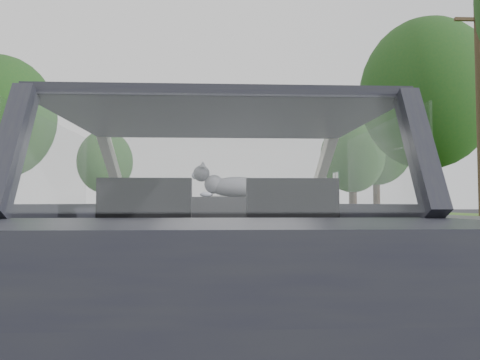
{
  "coord_description": "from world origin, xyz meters",
  "views": [
    {
      "loc": [
        -0.01,
        -2.95,
        0.95
      ],
      "look_at": [
        0.16,
        0.57,
        1.13
      ],
      "focal_mm": 35.0,
      "sensor_mm": 36.0,
      "label": 1
    }
  ],
  "objects": [
    {
      "name": "tree_5",
      "position": [
        -10.73,
        20.44,
        4.01
      ],
      "size": [
        6.82,
        6.82,
        8.03
      ],
      "primitive_type": null,
      "rotation": [
        0.0,
        0.0,
        -0.36
      ],
      "color": "#1D461B",
      "rests_on": "ground"
    },
    {
      "name": "tree_1",
      "position": [
        9.97,
        18.66,
        4.75
      ],
      "size": [
        7.23,
        7.23,
        9.51
      ],
      "primitive_type": null,
      "rotation": [
        0.0,
        0.0,
        0.17
      ],
      "color": "#1D461B",
      "rests_on": "ground"
    },
    {
      "name": "tree_3",
      "position": [
        12.44,
        33.11,
        4.38
      ],
      "size": [
        6.93,
        6.93,
        8.75
      ],
      "primitive_type": null,
      "rotation": [
        0.0,
        0.0,
        -0.23
      ],
      "color": "#1D461B",
      "rests_on": "ground"
    },
    {
      "name": "driver_seat",
      "position": [
        -0.4,
        -0.29,
        0.88
      ],
      "size": [
        0.5,
        0.72,
        0.42
      ],
      "primitive_type": "cube",
      "color": "black",
      "rests_on": "subject_car"
    },
    {
      "name": "subject_car",
      "position": [
        0.0,
        0.0,
        0.72
      ],
      "size": [
        1.8,
        4.0,
        1.45
      ],
      "primitive_type": "cube",
      "color": "black",
      "rests_on": "ground"
    },
    {
      "name": "cat",
      "position": [
        0.14,
        0.62,
        1.09
      ],
      "size": [
        0.62,
        0.23,
        0.27
      ],
      "primitive_type": "ellipsoid",
      "rotation": [
        0.0,
        0.0,
        -0.08
      ],
      "color": "gray",
      "rests_on": "dashboard"
    },
    {
      "name": "tree_2",
      "position": [
        8.37,
        25.63,
        2.99
      ],
      "size": [
        4.16,
        4.16,
        5.99
      ],
      "primitive_type": null,
      "rotation": [
        0.0,
        0.0,
        -0.05
      ],
      "color": "#1D461B",
      "rests_on": "ground"
    },
    {
      "name": "tree_6",
      "position": [
        -8.53,
        32.76,
        3.15
      ],
      "size": [
        5.48,
        5.48,
        6.3
      ],
      "primitive_type": null,
      "rotation": [
        0.0,
        0.0,
        0.41
      ],
      "color": "#1D461B",
      "rests_on": "ground"
    },
    {
      "name": "dashboard",
      "position": [
        0.0,
        0.62,
        0.85
      ],
      "size": [
        1.58,
        0.45,
        0.3
      ],
      "primitive_type": "cube",
      "color": "black",
      "rests_on": "subject_car"
    },
    {
      "name": "passenger_seat",
      "position": [
        0.4,
        -0.29,
        0.88
      ],
      "size": [
        0.5,
        0.72,
        0.42
      ],
      "primitive_type": "cube",
      "color": "black",
      "rests_on": "subject_car"
    },
    {
      "name": "ground",
      "position": [
        0.0,
        0.0,
        0.0
      ],
      "size": [
        140.0,
        140.0,
        0.0
      ],
      "primitive_type": "plane",
      "color": "#2B2B30",
      "rests_on": "ground"
    },
    {
      "name": "highway_sign",
      "position": [
        6.87,
        23.89,
        1.39
      ],
      "size": [
        0.16,
        1.11,
        2.77
      ],
      "primitive_type": "cube",
      "rotation": [
        0.0,
        0.0,
        0.05
      ],
      "color": "#124521",
      "rests_on": "ground"
    },
    {
      "name": "steering_wheel",
      "position": [
        -0.4,
        0.33,
        0.92
      ],
      "size": [
        0.36,
        0.36,
        0.04
      ],
      "primitive_type": "torus",
      "color": "black",
      "rests_on": "dashboard"
    },
    {
      "name": "guardrail",
      "position": [
        4.3,
        10.0,
        0.58
      ],
      "size": [
        0.05,
        90.0,
        0.32
      ],
      "primitive_type": "cube",
      "color": "#9FA0A3",
      "rests_on": "ground"
    },
    {
      "name": "utility_pole",
      "position": [
        7.96,
        10.75,
        3.66
      ],
      "size": [
        0.25,
        0.25,
        7.32
      ],
      "primitive_type": "cylinder",
      "rotation": [
        0.0,
        0.0,
        -0.06
      ],
      "color": "brown",
      "rests_on": "ground"
    },
    {
      "name": "other_car",
      "position": [
        -0.12,
        21.58,
        0.68
      ],
      "size": [
        2.24,
        4.32,
        1.36
      ],
      "primitive_type": "imported",
      "rotation": [
        0.0,
        0.0,
        -0.15
      ],
      "color": "#A5A6A8",
      "rests_on": "ground"
    }
  ]
}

